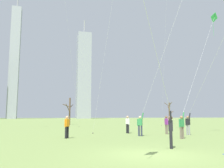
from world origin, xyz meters
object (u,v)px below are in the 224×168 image
object	(u,v)px
kite_flyer_foreground_left_green	(188,106)
bystander_watching_nearby	(67,126)
bystander_far_off_by_trees	(166,124)
kite_flyer_far_back_teal	(199,98)
distant_kite_high_overhead_pink	(66,13)
kite_flyer_midfield_center_blue	(163,97)
kite_flyer_foreground_right_orange	(156,78)
bare_tree_left_of_center	(169,112)
bare_tree_far_right_edge	(69,111)
bystander_strolling_midfield	(128,124)

from	to	relation	value
kite_flyer_foreground_left_green	bystander_watching_nearby	world-z (taller)	kite_flyer_foreground_left_green
bystander_far_off_by_trees	kite_flyer_far_back_teal	bearing A→B (deg)	-64.36
kite_flyer_far_back_teal	distant_kite_high_overhead_pink	bearing A→B (deg)	121.22
kite_flyer_midfield_center_blue	kite_flyer_foreground_right_orange	xyz separation A→B (m)	(3.51, 7.52, 2.17)
kite_flyer_midfield_center_blue	bystander_watching_nearby	xyz separation A→B (m)	(-3.44, 8.10, -1.57)
kite_flyer_foreground_left_green	kite_flyer_foreground_right_orange	size ratio (longest dim) A/B	0.66
kite_flyer_foreground_right_orange	kite_flyer_midfield_center_blue	bearing A→B (deg)	-115.04
distant_kite_high_overhead_pink	bare_tree_left_of_center	bearing A→B (deg)	31.91
kite_flyer_foreground_right_orange	bystander_watching_nearby	world-z (taller)	kite_flyer_foreground_right_orange
bystander_far_off_by_trees	bystander_watching_nearby	size ratio (longest dim) A/B	1.00
distant_kite_high_overhead_pink	bare_tree_left_of_center	world-z (taller)	distant_kite_high_overhead_pink
bare_tree_far_right_edge	bare_tree_left_of_center	size ratio (longest dim) A/B	1.09
kite_flyer_midfield_center_blue	bystander_far_off_by_trees	world-z (taller)	kite_flyer_midfield_center_blue
bystander_strolling_midfield	distant_kite_high_overhead_pink	xyz separation A→B (m)	(-4.93, 10.49, 14.69)
bystander_far_off_by_trees	bare_tree_left_of_center	size ratio (longest dim) A/B	0.36
bystander_far_off_by_trees	kite_flyer_foreground_right_orange	bearing A→B (deg)	-133.10
bystander_watching_nearby	bare_tree_left_of_center	distance (m)	38.50
kite_flyer_foreground_left_green	bystander_watching_nearby	distance (m)	9.09
bare_tree_far_right_edge	distant_kite_high_overhead_pink	bearing A→B (deg)	-99.68
bare_tree_left_of_center	bare_tree_far_right_edge	bearing A→B (deg)	-175.67
bare_tree_left_of_center	bystander_watching_nearby	bearing A→B (deg)	-130.92
kite_flyer_far_back_teal	bystander_far_off_by_trees	xyz separation A→B (m)	(-1.41, 2.93, -2.13)
kite_flyer_foreground_left_green	bare_tree_left_of_center	world-z (taller)	kite_flyer_foreground_left_green
kite_flyer_foreground_right_orange	bare_tree_left_of_center	distance (m)	34.88
kite_flyer_foreground_right_orange	bystander_strolling_midfield	xyz separation A→B (m)	(-0.94, 4.15, -3.74)
kite_flyer_midfield_center_blue	bare_tree_far_right_edge	distance (m)	35.51
kite_flyer_far_back_teal	kite_flyer_foreground_right_orange	distance (m)	3.88
kite_flyer_foreground_left_green	bystander_strolling_midfield	world-z (taller)	kite_flyer_foreground_left_green
kite_flyer_foreground_left_green	kite_flyer_foreground_right_orange	world-z (taller)	kite_flyer_foreground_right_orange
kite_flyer_foreground_right_orange	distant_kite_high_overhead_pink	xyz separation A→B (m)	(-5.86, 14.64, 10.95)
bystander_watching_nearby	distant_kite_high_overhead_pink	distance (m)	20.36
bystander_strolling_midfield	bare_tree_far_right_edge	xyz separation A→B (m)	(-2.65, 23.84, 1.70)
bystander_strolling_midfield	bare_tree_left_of_center	distance (m)	31.94
kite_flyer_far_back_teal	kite_flyer_foreground_right_orange	xyz separation A→B (m)	(-3.45, 0.74, 1.61)
kite_flyer_foreground_right_orange	bystander_watching_nearby	size ratio (longest dim) A/B	11.06
bystander_watching_nearby	bystander_strolling_midfield	size ratio (longest dim) A/B	1.00
distant_kite_high_overhead_pink	bystander_strolling_midfield	bearing A→B (deg)	-64.83
kite_flyer_foreground_left_green	bystander_strolling_midfield	distance (m)	6.54
kite_flyer_foreground_left_green	bare_tree_far_right_edge	world-z (taller)	kite_flyer_foreground_left_green
kite_flyer_midfield_center_blue	bare_tree_far_right_edge	xyz separation A→B (m)	(-0.08, 35.51, 0.13)
kite_flyer_foreground_left_green	bystander_strolling_midfield	bearing A→B (deg)	114.87
kite_flyer_far_back_teal	kite_flyer_foreground_right_orange	bearing A→B (deg)	167.93
kite_flyer_foreground_left_green	kite_flyer_midfield_center_blue	world-z (taller)	kite_flyer_foreground_left_green
bare_tree_left_of_center	kite_flyer_midfield_center_blue	bearing A→B (deg)	-120.34
kite_flyer_far_back_teal	bystander_far_off_by_trees	distance (m)	3.88
kite_flyer_far_back_teal	bystander_strolling_midfield	distance (m)	6.91
bystander_far_off_by_trees	distant_kite_high_overhead_pink	world-z (taller)	distant_kite_high_overhead_pink
bystander_watching_nearby	bare_tree_left_of_center	size ratio (longest dim) A/B	0.36
bare_tree_far_right_edge	kite_flyer_midfield_center_blue	bearing A→B (deg)	-89.88
bystander_far_off_by_trees	bystander_watching_nearby	world-z (taller)	same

